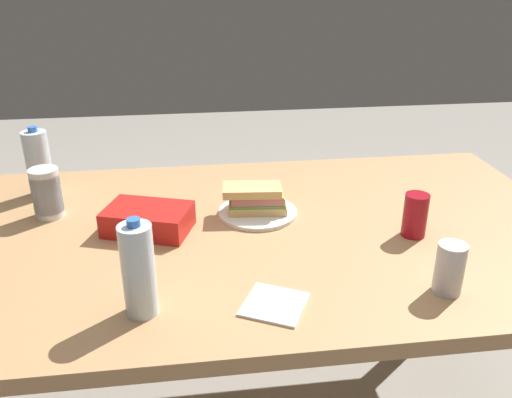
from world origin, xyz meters
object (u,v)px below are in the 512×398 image
at_px(plastic_cup_stack, 47,193).
at_px(water_bottle_tall, 39,164).
at_px(dining_table, 262,252).
at_px(soda_can_silver, 450,268).
at_px(soda_can_red, 415,215).
at_px(paper_plate, 256,212).
at_px(water_bottle_spare, 138,270).
at_px(chip_bag, 148,219).
at_px(sandwich, 255,198).

bearing_deg(plastic_cup_stack, water_bottle_tall, -71.72).
relative_size(dining_table, soda_can_silver, 14.87).
relative_size(dining_table, soda_can_red, 14.87).
bearing_deg(paper_plate, soda_can_red, 155.65).
distance_m(water_bottle_tall, water_bottle_spare, 0.77).
bearing_deg(plastic_cup_stack, chip_bag, 155.76).
bearing_deg(soda_can_silver, water_bottle_spare, -0.99).
xyz_separation_m(dining_table, soda_can_silver, (-0.38, 0.36, 0.14)).
bearing_deg(plastic_cup_stack, soda_can_red, 165.91).
xyz_separation_m(sandwich, soda_can_red, (-0.42, 0.19, 0.01)).
bearing_deg(soda_can_silver, plastic_cup_stack, -28.11).
distance_m(dining_table, paper_plate, 0.13).
relative_size(dining_table, sandwich, 9.54).
height_order(dining_table, chip_bag, chip_bag).
bearing_deg(chip_bag, plastic_cup_stack, -5.28).
height_order(water_bottle_tall, plastic_cup_stack, water_bottle_tall).
xyz_separation_m(sandwich, plastic_cup_stack, (0.60, -0.07, 0.02)).
bearing_deg(water_bottle_spare, plastic_cup_stack, -59.85).
relative_size(paper_plate, water_bottle_spare, 1.04).
relative_size(soda_can_red, plastic_cup_stack, 0.82).
height_order(dining_table, water_bottle_spare, water_bottle_spare).
xyz_separation_m(soda_can_red, water_bottle_spare, (0.72, 0.26, 0.05)).
bearing_deg(sandwich, dining_table, 95.35).
height_order(sandwich, soda_can_red, soda_can_red).
bearing_deg(paper_plate, plastic_cup_stack, -6.50).
height_order(dining_table, soda_can_red, soda_can_red).
height_order(paper_plate, chip_bag, chip_bag).
bearing_deg(paper_plate, water_bottle_tall, -19.62).
distance_m(sandwich, soda_can_silver, 0.60).
relative_size(water_bottle_tall, plastic_cup_stack, 1.52).
bearing_deg(water_bottle_spare, chip_bag, -89.27).
distance_m(chip_bag, water_bottle_tall, 0.47).
distance_m(soda_can_red, water_bottle_tall, 1.16).
height_order(paper_plate, sandwich, sandwich).
bearing_deg(water_bottle_tall, plastic_cup_stack, 108.28).
distance_m(dining_table, plastic_cup_stack, 0.65).
distance_m(plastic_cup_stack, water_bottle_spare, 0.60).
relative_size(dining_table, chip_bag, 7.89).
height_order(water_bottle_spare, soda_can_silver, water_bottle_spare).
height_order(plastic_cup_stack, water_bottle_spare, water_bottle_spare).
distance_m(dining_table, soda_can_red, 0.44).
distance_m(soda_can_red, soda_can_silver, 0.27).
bearing_deg(plastic_cup_stack, sandwich, 173.32).
height_order(dining_table, paper_plate, paper_plate).
bearing_deg(sandwich, paper_plate, -158.80).
xyz_separation_m(paper_plate, soda_can_silver, (-0.38, 0.46, 0.05)).
bearing_deg(soda_can_red, water_bottle_spare, 19.82).
relative_size(soda_can_red, water_bottle_spare, 0.54).
distance_m(dining_table, chip_bag, 0.34).
bearing_deg(soda_can_silver, sandwich, -49.92).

